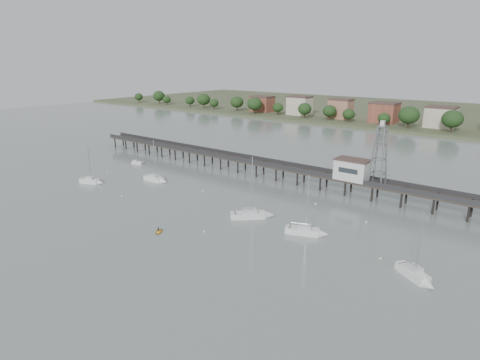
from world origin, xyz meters
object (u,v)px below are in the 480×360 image
(yellow_dinghy, at_px, (159,233))
(sailboat_b, at_px, (157,180))
(lattice_tower, at_px, (379,156))
(white_tender, at_px, (137,163))
(pier, at_px, (270,165))
(sailboat_f, at_px, (418,277))
(sailboat_a, at_px, (93,181))
(sailboat_c, at_px, (256,215))
(sailboat_d, at_px, (310,232))

(yellow_dinghy, bearing_deg, sailboat_b, 107.61)
(lattice_tower, height_order, white_tender, lattice_tower)
(pier, distance_m, sailboat_f, 60.93)
(sailboat_f, relative_size, white_tender, 2.88)
(sailboat_a, relative_size, yellow_dinghy, 4.36)
(sailboat_c, xyz_separation_m, sailboat_f, (35.18, -5.72, 0.01))
(lattice_tower, distance_m, sailboat_d, 30.61)
(pier, height_order, lattice_tower, lattice_tower)
(sailboat_a, bearing_deg, sailboat_d, -15.03)
(sailboat_f, height_order, white_tender, sailboat_f)
(sailboat_c, distance_m, white_tender, 60.73)
(sailboat_d, distance_m, yellow_dinghy, 30.06)
(sailboat_f, xyz_separation_m, white_tender, (-94.30, 19.60, -0.19))
(lattice_tower, distance_m, sailboat_a, 76.23)
(pier, relative_size, sailboat_f, 12.76)
(sailboat_c, bearing_deg, white_tender, 122.69)
(pier, distance_m, sailboat_d, 41.05)
(sailboat_b, bearing_deg, sailboat_d, -9.57)
(pier, relative_size, sailboat_d, 11.73)
(white_tender, bearing_deg, sailboat_b, -40.81)
(lattice_tower, relative_size, sailboat_f, 1.32)
(sailboat_d, xyz_separation_m, yellow_dinghy, (-24.25, -17.76, -0.64))
(sailboat_d, height_order, yellow_dinghy, sailboat_d)
(pier, height_order, sailboat_f, sailboat_f)
(sailboat_c, relative_size, white_tender, 3.54)
(pier, xyz_separation_m, sailboat_c, (15.57, -27.86, -3.16))
(sailboat_a, distance_m, white_tender, 23.31)
(lattice_tower, distance_m, white_tender, 77.08)
(sailboat_a, distance_m, yellow_dinghy, 41.43)
(sailboat_d, xyz_separation_m, sailboat_f, (21.55, -4.90, 0.01))
(sailboat_c, height_order, sailboat_f, sailboat_c)
(lattice_tower, xyz_separation_m, sailboat_c, (-15.93, -27.86, -10.46))
(sailboat_a, bearing_deg, sailboat_c, -12.46)
(sailboat_b, relative_size, sailboat_f, 1.06)
(sailboat_d, bearing_deg, sailboat_a, 163.73)
(yellow_dinghy, bearing_deg, sailboat_c, 28.01)
(lattice_tower, xyz_separation_m, sailboat_d, (-2.30, -28.68, -10.46))
(lattice_tower, height_order, sailboat_d, lattice_tower)
(sailboat_a, bearing_deg, sailboat_f, -19.84)
(pier, height_order, sailboat_b, sailboat_b)
(lattice_tower, bearing_deg, sailboat_a, -151.81)
(yellow_dinghy, bearing_deg, sailboat_d, 3.97)
(sailboat_b, distance_m, white_tender, 23.03)
(sailboat_b, relative_size, white_tender, 3.06)
(lattice_tower, height_order, sailboat_f, lattice_tower)
(sailboat_c, bearing_deg, sailboat_d, -47.54)
(sailboat_c, distance_m, yellow_dinghy, 21.41)
(white_tender, bearing_deg, sailboat_c, -30.18)
(sailboat_d, bearing_deg, sailboat_b, 151.56)
(sailboat_b, bearing_deg, white_tender, 152.54)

